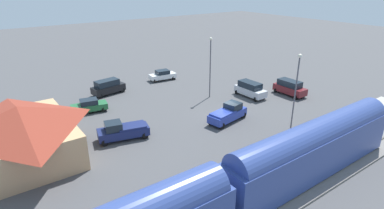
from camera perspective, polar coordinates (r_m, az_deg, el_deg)
ground_plane at (r=39.96m, az=5.81°, el=-2.25°), size 200.00×200.00×0.00m
railway_track at (r=32.13m, az=22.77°, el=-10.25°), size 4.80×70.00×0.30m
platform at (r=33.93m, az=17.11°, el=-7.55°), size 3.20×46.00×0.30m
passenger_train at (r=22.35m, az=6.04°, el=-15.13°), size 2.93×39.64×4.98m
station_building at (r=33.95m, az=-28.47°, el=-4.36°), size 12.41×9.38×5.37m
pedestrian_on_platform at (r=29.01m, az=11.20°, el=-9.70°), size 0.36×0.36×1.71m
suv_silver at (r=47.05m, az=10.51°, el=2.77°), size 4.92×2.43×2.22m
pickup_navy at (r=34.82m, az=-12.52°, el=-4.64°), size 3.19×5.71×2.14m
suv_maroon at (r=49.24m, az=17.30°, el=2.99°), size 4.90×2.40×2.22m
sedan_green at (r=43.04m, az=-18.15°, el=-0.21°), size 2.63×4.76×1.74m
pickup_blue at (r=38.49m, az=6.57°, el=-1.59°), size 2.91×5.67×2.14m
sedan_white at (r=54.33m, az=-5.36°, el=5.34°), size 2.34×4.68×1.74m
suv_black at (r=48.95m, az=-15.00°, el=3.13°), size 2.69×5.14×2.22m
light_pole_near_platform at (r=36.30m, az=18.39°, el=3.47°), size 0.44×0.44×8.89m
light_pole_lot_center at (r=44.88m, az=3.34°, el=7.87°), size 0.44×0.44×8.77m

